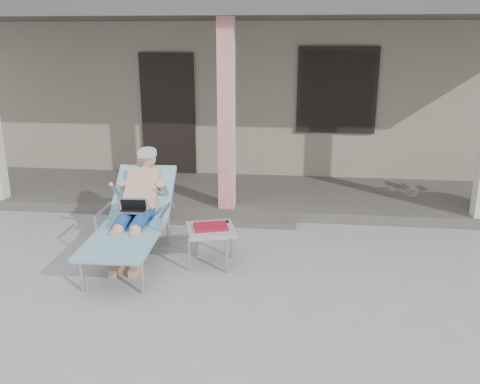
# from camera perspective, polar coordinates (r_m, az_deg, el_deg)

# --- Properties ---
(ground) EXTENTS (60.00, 60.00, 0.00)m
(ground) POSITION_cam_1_polar(r_m,az_deg,el_deg) (5.45, -4.71, -10.29)
(ground) COLOR #9E9E99
(ground) RESTS_ON ground
(house) EXTENTS (10.40, 5.40, 3.30)m
(house) POSITION_cam_1_polar(r_m,az_deg,el_deg) (11.32, 1.70, 12.73)
(house) COLOR gray
(house) RESTS_ON ground
(porch_deck) EXTENTS (10.00, 2.00, 0.15)m
(porch_deck) POSITION_cam_1_polar(r_m,az_deg,el_deg) (8.17, -0.60, -0.26)
(porch_deck) COLOR #605B56
(porch_deck) RESTS_ON ground
(porch_overhang) EXTENTS (10.00, 2.30, 2.85)m
(porch_overhang) POSITION_cam_1_polar(r_m,az_deg,el_deg) (7.76, -0.72, 19.13)
(porch_overhang) COLOR silver
(porch_overhang) RESTS_ON porch_deck
(porch_step) EXTENTS (2.00, 0.30, 0.07)m
(porch_step) POSITION_cam_1_polar(r_m,az_deg,el_deg) (7.11, -1.79, -3.26)
(porch_step) COLOR #605B56
(porch_step) RESTS_ON ground
(lounger) EXTENTS (0.80, 1.95, 1.25)m
(lounger) POSITION_cam_1_polar(r_m,az_deg,el_deg) (5.97, -11.83, -0.18)
(lounger) COLOR #B7B7BC
(lounger) RESTS_ON ground
(side_table) EXTENTS (0.66, 0.66, 0.47)m
(side_table) POSITION_cam_1_polar(r_m,az_deg,el_deg) (5.74, -3.29, -4.44)
(side_table) COLOR #A1A19D
(side_table) RESTS_ON ground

